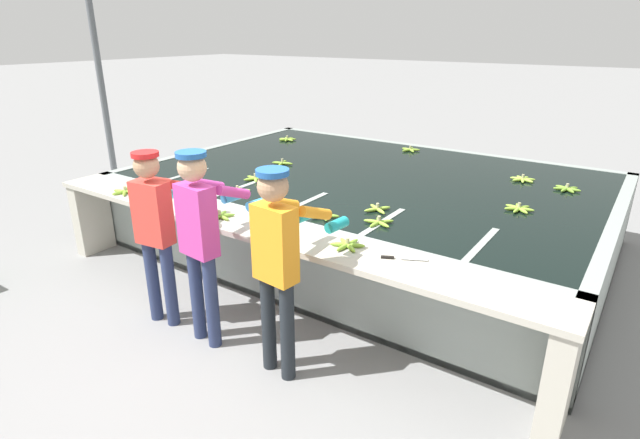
% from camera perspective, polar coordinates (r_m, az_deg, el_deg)
% --- Properties ---
extents(ground_plane, '(80.00, 80.00, 0.00)m').
position_cam_1_polar(ground_plane, '(4.67, -9.00, -11.74)').
color(ground_plane, gray).
rests_on(ground_plane, ground).
extents(wash_tank, '(5.34, 3.68, 0.89)m').
position_cam_1_polar(wash_tank, '(6.14, 5.39, 1.17)').
color(wash_tank, gray).
rests_on(wash_tank, ground).
extents(work_ledge, '(5.34, 0.45, 0.89)m').
position_cam_1_polar(work_ledge, '(4.51, -7.51, -3.50)').
color(work_ledge, '#B7B2A3').
rests_on(work_ledge, ground).
extents(worker_0, '(0.46, 0.73, 1.58)m').
position_cam_1_polar(worker_0, '(4.50, -18.15, -0.38)').
color(worker_0, navy).
rests_on(worker_0, ground).
extents(worker_1, '(0.45, 0.73, 1.65)m').
position_cam_1_polar(worker_1, '(4.07, -13.39, -1.29)').
color(worker_1, navy).
rests_on(worker_1, ground).
extents(worker_2, '(0.45, 0.73, 1.63)m').
position_cam_1_polar(worker_2, '(3.60, -4.74, -4.08)').
color(worker_2, '#1E2328').
rests_on(worker_2, ground).
extents(banana_bunch_floating_0, '(0.28, 0.28, 0.08)m').
position_cam_1_polar(banana_bunch_floating_0, '(5.12, 21.77, 1.19)').
color(banana_bunch_floating_0, '#8CB738').
rests_on(banana_bunch_floating_0, wash_tank).
extents(banana_bunch_floating_1, '(0.28, 0.28, 0.08)m').
position_cam_1_polar(banana_bunch_floating_1, '(6.16, 22.15, 4.29)').
color(banana_bunch_floating_1, '#9EC642').
rests_on(banana_bunch_floating_1, wash_tank).
extents(banana_bunch_floating_2, '(0.27, 0.27, 0.08)m').
position_cam_1_polar(banana_bunch_floating_2, '(7.28, 10.27, 7.87)').
color(banana_bunch_floating_2, '#8CB738').
rests_on(banana_bunch_floating_2, wash_tank).
extents(banana_bunch_floating_3, '(0.28, 0.27, 0.08)m').
position_cam_1_polar(banana_bunch_floating_3, '(4.44, 6.74, -0.30)').
color(banana_bunch_floating_3, '#7FAD33').
rests_on(banana_bunch_floating_3, wash_tank).
extents(banana_bunch_floating_4, '(0.28, 0.27, 0.08)m').
position_cam_1_polar(banana_bunch_floating_4, '(7.89, -3.76, 9.14)').
color(banana_bunch_floating_4, '#8CB738').
rests_on(banana_bunch_floating_4, wash_tank).
extents(banana_bunch_floating_5, '(0.28, 0.28, 0.08)m').
position_cam_1_polar(banana_bunch_floating_5, '(6.44, -4.32, 6.46)').
color(banana_bunch_floating_5, '#7FAD33').
rests_on(banana_bunch_floating_5, wash_tank).
extents(banana_bunch_floating_6, '(0.25, 0.25, 0.08)m').
position_cam_1_polar(banana_bunch_floating_6, '(4.77, 6.58, 1.21)').
color(banana_bunch_floating_6, '#93BC3D').
rests_on(banana_bunch_floating_6, wash_tank).
extents(banana_bunch_floating_7, '(0.27, 0.27, 0.08)m').
position_cam_1_polar(banana_bunch_floating_7, '(5.79, -7.42, 4.69)').
color(banana_bunch_floating_7, '#8CB738').
rests_on(banana_bunch_floating_7, wash_tank).
extents(banana_bunch_floating_8, '(0.28, 0.27, 0.08)m').
position_cam_1_polar(banana_bunch_floating_8, '(5.35, -9.42, 3.24)').
color(banana_bunch_floating_8, '#9EC642').
rests_on(banana_bunch_floating_8, wash_tank).
extents(banana_bunch_floating_9, '(0.27, 0.28, 0.08)m').
position_cam_1_polar(banana_bunch_floating_9, '(5.98, 26.39, 3.17)').
color(banana_bunch_floating_9, '#75A333').
rests_on(banana_bunch_floating_9, wash_tank).
extents(banana_bunch_floating_10, '(0.28, 0.27, 0.08)m').
position_cam_1_polar(banana_bunch_floating_10, '(4.58, 0.51, 0.48)').
color(banana_bunch_floating_10, '#75A333').
rests_on(banana_bunch_floating_10, wash_tank).
extents(banana_bunch_ledge_0, '(0.28, 0.28, 0.08)m').
position_cam_1_polar(banana_bunch_ledge_0, '(5.64, -21.38, 3.01)').
color(banana_bunch_ledge_0, '#7FAD33').
rests_on(banana_bunch_ledge_0, work_ledge).
extents(banana_bunch_ledge_1, '(0.28, 0.27, 0.08)m').
position_cam_1_polar(banana_bunch_ledge_1, '(4.64, -11.40, 0.41)').
color(banana_bunch_ledge_1, '#75A333').
rests_on(banana_bunch_ledge_1, work_ledge).
extents(banana_bunch_ledge_2, '(0.27, 0.28, 0.08)m').
position_cam_1_polar(banana_bunch_ledge_2, '(3.95, 3.16, -2.90)').
color(banana_bunch_ledge_2, '#7FAD33').
rests_on(banana_bunch_ledge_2, work_ledge).
extents(knife_0, '(0.33, 0.18, 0.02)m').
position_cam_1_polar(knife_0, '(3.79, 8.79, -4.36)').
color(knife_0, silver).
rests_on(knife_0, work_ledge).
extents(support_post_left, '(0.09, 0.09, 3.20)m').
position_cam_1_polar(support_post_left, '(7.92, -23.53, 12.65)').
color(support_post_left, slate).
rests_on(support_post_left, ground).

